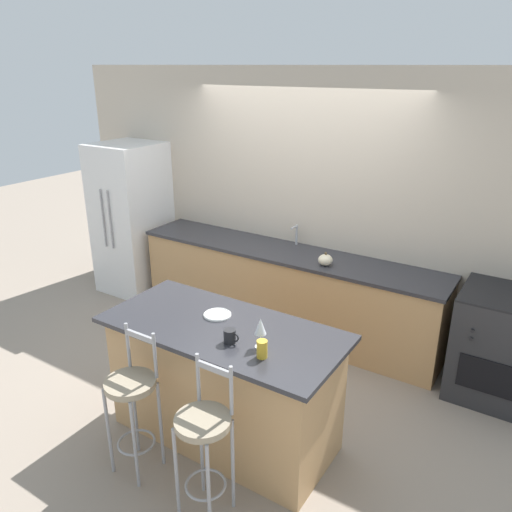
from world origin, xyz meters
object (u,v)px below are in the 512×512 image
Objects in this scene: oven_range at (503,346)px; tumbler_cup at (262,349)px; pumpkin_decoration at (325,260)px; refrigerator at (132,218)px; coffee_mug at (230,336)px; dinner_plate at (217,315)px; bar_stool_far at (204,437)px; wine_glass at (260,327)px; bar_stool_near at (133,398)px.

oven_range is 7.97× the size of tumbler_cup.
pumpkin_decoration is (-0.39, 1.77, -0.06)m from tumbler_cup.
coffee_mug is at bearing -33.15° from refrigerator.
dinner_plate is 1.49m from pumpkin_decoration.
bar_stool_far is 7.76× the size of pumpkin_decoration.
pumpkin_decoration reaches higher than oven_range.
tumbler_cup reaches higher than coffee_mug.
oven_range is 2.30m from wine_glass.
refrigerator is 15.89× the size of coffee_mug.
bar_stool_far is 0.76m from wine_glass.
wine_glass is at bearing 84.22° from bar_stool_far.
bar_stool_near reaches higher than dinner_plate.
bar_stool_near is at bearing -137.75° from coffee_mug.
dinner_plate is 0.40m from coffee_mug.
oven_range is at bearing 56.65° from tumbler_cup.
oven_range is 2.44m from coffee_mug.
dinner_plate is at bearing -32.11° from refrigerator.
refrigerator is 8.73× the size of wine_glass.
tumbler_cup is at bearing 73.86° from bar_stool_far.
oven_range is 2.70m from bar_stool_far.
oven_range is 6.90× the size of pumpkin_decoration.
bar_stool_near reaches higher than oven_range.
wine_glass is 0.15m from tumbler_cup.
pumpkin_decoration is at bearing 82.62° from dinner_plate.
tumbler_cup is (0.28, -0.04, 0.01)m from coffee_mug.
tumbler_cup reaches higher than bar_stool_near.
oven_range is at bearing 3.72° from pumpkin_decoration.
pumpkin_decoration is at bearing 96.57° from bar_stool_far.
tumbler_cup is (0.07, -0.10, -0.09)m from wine_glass.
wine_glass is (-1.31, -1.78, 0.63)m from oven_range.
dinner_plate is (2.46, -1.54, 0.04)m from refrigerator.
bar_stool_near is at bearing -151.98° from tumbler_cup.
pumpkin_decoration is at bearing 93.62° from coffee_mug.
tumbler_cup is at bearing -77.70° from pumpkin_decoration.
wine_glass is 1.77× the size of tumbler_cup.
oven_range is 1.70m from pumpkin_decoration.
bar_stool_far is (-1.37, -2.33, 0.11)m from oven_range.
pumpkin_decoration is (-0.26, 2.22, 0.36)m from bar_stool_far.
refrigerator is 8.90× the size of dinner_plate.
wine_glass is (2.96, -1.74, 0.18)m from refrigerator.
oven_range is 2.46m from dinner_plate.
wine_glass reaches higher than dinner_plate.
oven_range is at bearing 53.60° from wine_glass.
refrigerator is 4.30m from oven_range.
refrigerator is 15.42× the size of tumbler_cup.
pumpkin_decoration is (2.65, -0.07, 0.03)m from refrigerator.
refrigerator is 1.72× the size of bar_stool_near.
refrigerator reaches higher than coffee_mug.
dinner_plate is at bearing -138.96° from oven_range.
dinner_plate is (0.20, 0.71, 0.38)m from bar_stool_near.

